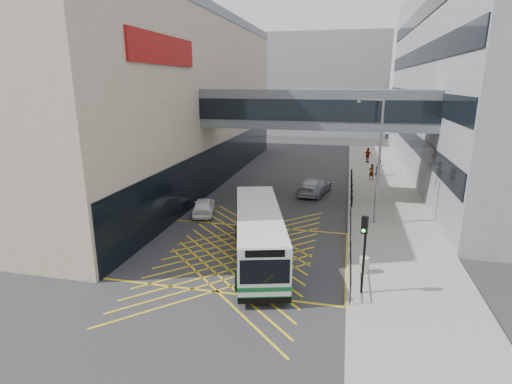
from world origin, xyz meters
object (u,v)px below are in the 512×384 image
Objects in this scene: bus at (259,233)px; pedestrian_c at (368,155)px; litter_bin at (364,265)px; street_lamp at (377,154)px; pedestrian_a at (371,172)px; traffic_light at (364,244)px; pedestrian_b at (379,167)px; car_white at (204,206)px; car_dark at (255,195)px; car_silver at (314,186)px.

pedestrian_c is at bearing 61.08° from bus.
bus reaches higher than litter_bin.
pedestrian_a is at bearing 111.03° from street_lamp.
traffic_light is 2.20× the size of pedestrian_b.
pedestrian_b reaches higher than car_white.
traffic_light is at bearing 56.70° from pedestrian_a.
car_dark is 4.94× the size of litter_bin.
street_lamp is 15.71m from pedestrian_b.
pedestrian_c is at bearing -119.39° from car_dark.
street_lamp is (4.54, -6.96, 4.15)m from car_silver.
car_dark is (-2.67, 10.52, -0.91)m from bus.
car_white is at bearing 161.89° from traffic_light.
car_silver reaches higher than car_white.
car_dark reaches higher than litter_bin.
car_white is at bearing 103.55° from pedestrian_c.
car_white is at bearing 56.76° from car_silver.
street_lamp is 4.73× the size of pedestrian_c.
pedestrian_a is 9.04m from pedestrian_c.
bus is 2.80× the size of traffic_light.
litter_bin is at bearing 130.31° from pedestrian_c.
car_white is 18.52m from pedestrian_a.
car_silver is at bearing 146.67° from street_lamp.
bus is at bearing -152.02° from pedestrian_b.
car_white is 14.86m from traffic_light.
pedestrian_b is at bearing -133.86° from car_dark.
car_dark is at bearing -174.34° from pedestrian_b.
pedestrian_a reaches higher than litter_bin.
car_silver is 9.29m from street_lamp.
pedestrian_b is (10.53, 11.82, 0.38)m from car_dark.
litter_bin is 0.53× the size of pedestrian_a.
pedestrian_b is at bearing -145.50° from car_white.
car_silver reaches higher than car_dark.
car_dark is 2.61× the size of pedestrian_a.
car_dark is at bearing -176.60° from street_lamp.
car_white is at bearing -154.15° from street_lamp.
car_white is at bearing 17.37° from pedestrian_a.
pedestrian_c reaches higher than litter_bin.
pedestrian_b reaches higher than litter_bin.
litter_bin is at bearing 124.41° from car_dark.
pedestrian_b is at bearing 140.09° from pedestrian_c.
traffic_light is at bearing 124.45° from car_white.
litter_bin is (0.20, 2.23, -2.04)m from traffic_light.
pedestrian_c reaches higher than car_dark.
pedestrian_a is (6.98, 20.22, -0.60)m from bus.
street_lamp is 5.33× the size of pedestrian_a.
car_silver reaches higher than litter_bin.
car_dark is at bearing -142.77° from car_white.
car_silver is at bearing 114.14° from pedestrian_c.
pedestrian_c reaches higher than car_silver.
pedestrian_a is 0.92× the size of pedestrian_b.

